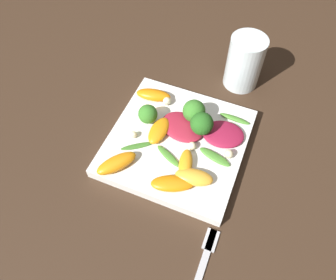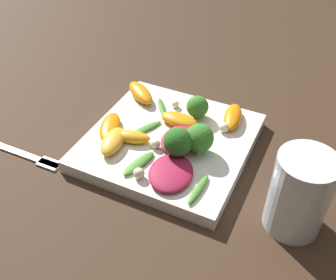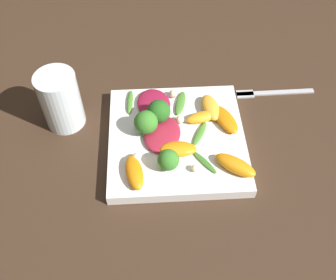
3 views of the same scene
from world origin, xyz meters
TOP-DOWN VIEW (x-y plane):
  - ground_plane at (0.00, 0.00)m, footprint 2.40×2.40m
  - plate at (0.00, 0.00)m, footprint 0.25×0.25m
  - drinking_glass at (-0.07, -0.21)m, footprint 0.07×0.07m
  - fork at (-0.12, 0.20)m, footprint 0.02×0.16m
  - radicchio_leaf_0 at (0.00, -0.03)m, footprint 0.10×0.09m
  - radicchio_leaf_1 at (-0.08, -0.04)m, footprint 0.09×0.08m
  - orange_segment_0 at (-0.04, 0.05)m, footprint 0.04×0.06m
  - orange_segment_1 at (0.08, -0.08)m, footprint 0.07×0.04m
  - orange_segment_2 at (-0.06, 0.07)m, footprint 0.07×0.04m
  - orange_segment_3 at (0.08, 0.09)m, footprint 0.07×0.08m
  - orange_segment_4 at (-0.03, 0.09)m, footprint 0.08×0.06m
  - orange_segment_5 at (0.04, -0.00)m, footprint 0.04×0.07m
  - broccoli_floret_0 at (0.07, -0.02)m, footprint 0.04×0.04m
  - broccoli_floret_1 at (-0.01, -0.06)m, footprint 0.04×0.04m
  - broccoli_floret_2 at (-0.04, -0.03)m, footprint 0.04×0.04m
  - arugula_sprig_0 at (-0.09, -0.09)m, footprint 0.06×0.02m
  - arugula_sprig_1 at (0.06, 0.04)m, footprint 0.06×0.04m
  - arugula_sprig_2 at (-0.08, 0.01)m, footprint 0.07×0.03m
  - arugula_sprig_3 at (0.00, 0.04)m, footprint 0.06×0.04m
  - macadamia_nut_0 at (-0.03, 0.01)m, footprint 0.02×0.02m
  - macadamia_nut_1 at (0.08, 0.03)m, footprint 0.01×0.01m
  - macadamia_nut_2 at (-0.10, 0.00)m, footprint 0.02×0.02m
  - macadamia_nut_3 at (0.05, -0.07)m, footprint 0.02×0.02m

SIDE VIEW (x-z plane):
  - ground_plane at x=0.00m, z-range 0.00..0.00m
  - fork at x=-0.12m, z-range 0.00..0.01m
  - plate at x=0.00m, z-range 0.00..0.02m
  - arugula_sprig_1 at x=0.06m, z-range 0.02..0.03m
  - arugula_sprig_3 at x=0.00m, z-range 0.02..0.03m
  - arugula_sprig_0 at x=-0.09m, z-range 0.02..0.03m
  - arugula_sprig_2 at x=-0.08m, z-range 0.02..0.03m
  - radicchio_leaf_0 at x=0.00m, z-range 0.02..0.03m
  - macadamia_nut_1 at x=0.08m, z-range 0.02..0.04m
  - radicchio_leaf_1 at x=-0.08m, z-range 0.02..0.04m
  - macadamia_nut_0 at x=-0.03m, z-range 0.02..0.04m
  - orange_segment_4 at x=-0.03m, z-range 0.02..0.04m
  - macadamia_nut_2 at x=-0.10m, z-range 0.02..0.04m
  - macadamia_nut_3 at x=0.05m, z-range 0.02..0.04m
  - orange_segment_5 at x=0.04m, z-range 0.02..0.04m
  - orange_segment_0 at x=-0.04m, z-range 0.02..0.04m
  - orange_segment_2 at x=-0.06m, z-range 0.02..0.04m
  - orange_segment_1 at x=0.08m, z-range 0.02..0.04m
  - orange_segment_3 at x=0.08m, z-range 0.02..0.04m
  - broccoli_floret_0 at x=0.07m, z-range 0.02..0.06m
  - broccoli_floret_1 at x=-0.01m, z-range 0.02..0.07m
  - broccoli_floret_2 at x=-0.04m, z-range 0.02..0.08m
  - drinking_glass at x=-0.07m, z-range 0.00..0.12m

